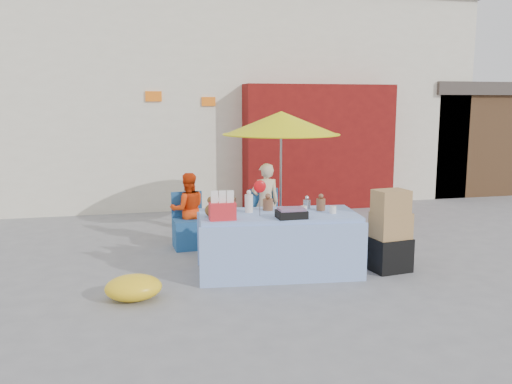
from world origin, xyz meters
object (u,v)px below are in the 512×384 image
object	(u,v)px
chair_left	(189,231)
umbrella	(281,124)
chair_right	(267,227)
vendor_orange	(188,209)
vendor_beige	(265,202)
box_stack	(390,234)
market_table	(278,242)

from	to	relation	value
chair_left	umbrella	world-z (taller)	umbrella
chair_right	vendor_orange	world-z (taller)	vendor_orange
vendor_orange	vendor_beige	world-z (taller)	vendor_beige
umbrella	vendor_beige	bearing A→B (deg)	-153.43
vendor_beige	umbrella	bearing A→B (deg)	-156.33
umbrella	box_stack	bearing A→B (deg)	-66.36
vendor_beige	box_stack	bearing A→B (deg)	119.18
market_table	box_stack	bearing A→B (deg)	-3.88
chair_left	vendor_orange	distance (m)	0.35
vendor_beige	vendor_orange	bearing A→B (deg)	-2.90
chair_right	box_stack	world-z (taller)	box_stack
market_table	umbrella	world-z (taller)	umbrella
market_table	box_stack	size ratio (longest dim) A/B	1.99
chair_left	vendor_orange	bearing A→B (deg)	86.76
vendor_orange	vendor_beige	size ratio (longest dim) A/B	0.91
box_stack	vendor_orange	bearing A→B (deg)	141.85
chair_left	umbrella	xyz separation A→B (m)	(1.55, 0.28, 1.64)
market_table	chair_left	world-z (taller)	market_table
vendor_orange	chair_right	bearing A→B (deg)	170.97
umbrella	vendor_orange	bearing A→B (deg)	-174.47
vendor_orange	box_stack	bearing A→B (deg)	138.95
vendor_orange	umbrella	bearing A→B (deg)	-177.37
vendor_orange	umbrella	xyz separation A→B (m)	(1.55, 0.15, 1.31)
vendor_orange	umbrella	distance (m)	2.04
market_table	chair_right	distance (m)	1.57
chair_right	umbrella	xyz separation A→B (m)	(0.30, 0.28, 1.64)
market_table	vendor_orange	xyz separation A→B (m)	(-0.98, 1.67, 0.16)
chair_left	umbrella	bearing A→B (deg)	7.49
market_table	vendor_beige	distance (m)	1.71
chair_right	vendor_beige	distance (m)	0.40
chair_right	vendor_beige	size ratio (longest dim) A/B	0.67
vendor_beige	box_stack	xyz separation A→B (m)	(1.21, -1.93, -0.13)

